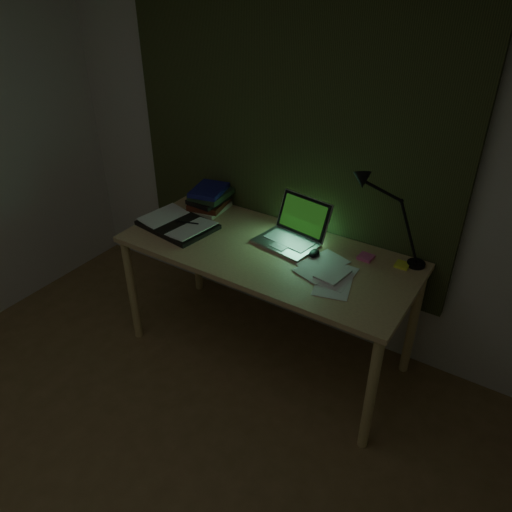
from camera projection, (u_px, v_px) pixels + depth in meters
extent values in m
cube|color=beige|center=(289.00, 149.00, 3.08)|extent=(3.50, 0.00, 2.50)
cube|color=#30361B|center=(287.00, 118.00, 2.95)|extent=(2.20, 0.06, 2.00)
ellipsoid|color=black|center=(314.00, 253.00, 2.87)|extent=(0.07, 0.10, 0.03)
cube|color=yellow|center=(402.00, 265.00, 2.78)|extent=(0.07, 0.07, 0.02)
cube|color=pink|center=(366.00, 257.00, 2.85)|extent=(0.08, 0.08, 0.02)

